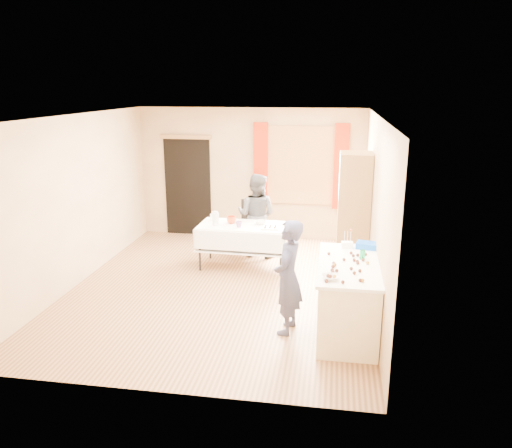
% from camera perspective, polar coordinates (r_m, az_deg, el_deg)
% --- Properties ---
extents(floor, '(4.50, 5.50, 0.02)m').
position_cam_1_polar(floor, '(7.79, -4.05, -7.33)').
color(floor, '#9E7047').
rests_on(floor, ground).
extents(ceiling, '(4.50, 5.50, 0.02)m').
position_cam_1_polar(ceiling, '(7.18, -4.45, 12.28)').
color(ceiling, white).
rests_on(ceiling, floor).
extents(wall_back, '(4.50, 0.02, 2.60)m').
position_cam_1_polar(wall_back, '(10.03, -0.63, 5.74)').
color(wall_back, tan).
rests_on(wall_back, floor).
extents(wall_front, '(4.50, 0.02, 2.60)m').
position_cam_1_polar(wall_front, '(4.85, -11.71, -5.54)').
color(wall_front, tan).
rests_on(wall_front, floor).
extents(wall_left, '(0.02, 5.50, 2.60)m').
position_cam_1_polar(wall_left, '(8.19, -19.84, 2.54)').
color(wall_left, tan).
rests_on(wall_left, floor).
extents(wall_right, '(0.02, 5.50, 2.60)m').
position_cam_1_polar(wall_right, '(7.21, 13.53, 1.36)').
color(wall_right, tan).
rests_on(wall_right, floor).
extents(window_frame, '(1.32, 0.06, 1.52)m').
position_cam_1_polar(window_frame, '(9.84, 5.11, 6.67)').
color(window_frame, olive).
rests_on(window_frame, wall_back).
extents(window_pane, '(1.20, 0.02, 1.40)m').
position_cam_1_polar(window_pane, '(9.82, 5.11, 6.66)').
color(window_pane, white).
rests_on(window_pane, wall_back).
extents(curtain_left, '(0.28, 0.06, 1.65)m').
position_cam_1_polar(curtain_left, '(9.87, 0.54, 6.76)').
color(curtain_left, '#9E1E06').
rests_on(curtain_left, wall_back).
extents(curtain_right, '(0.28, 0.06, 1.65)m').
position_cam_1_polar(curtain_right, '(9.77, 9.69, 6.44)').
color(curtain_right, '#9E1E06').
rests_on(curtain_right, wall_back).
extents(doorway, '(0.95, 0.04, 2.00)m').
position_cam_1_polar(doorway, '(10.35, -7.79, 4.22)').
color(doorway, black).
rests_on(doorway, floor).
extents(door_lintel, '(1.05, 0.06, 0.08)m').
position_cam_1_polar(door_lintel, '(10.17, -8.05, 9.83)').
color(door_lintel, olive).
rests_on(door_lintel, wall_back).
extents(cabinet, '(0.50, 0.60, 2.01)m').
position_cam_1_polar(cabinet, '(8.13, 11.07, 0.96)').
color(cabinet, brown).
rests_on(cabinet, floor).
extents(counter, '(0.76, 1.60, 0.91)m').
position_cam_1_polar(counter, '(6.41, 10.41, -8.28)').
color(counter, '#F1E7C1').
rests_on(counter, floor).
extents(party_table, '(1.55, 0.83, 0.75)m').
position_cam_1_polar(party_table, '(8.48, -1.43, -2.07)').
color(party_table, black).
rests_on(party_table, floor).
extents(chair, '(0.45, 0.45, 0.97)m').
position_cam_1_polar(chair, '(9.33, -0.48, -1.42)').
color(chair, black).
rests_on(chair, floor).
extents(girl, '(0.64, 0.51, 1.46)m').
position_cam_1_polar(girl, '(6.21, 3.69, -6.08)').
color(girl, '#2A2B4B').
rests_on(girl, floor).
extents(woman, '(0.96, 0.86, 1.51)m').
position_cam_1_polar(woman, '(8.99, 0.05, 1.02)').
color(woman, black).
rests_on(woman, floor).
extents(soda_can, '(0.07, 0.07, 0.12)m').
position_cam_1_polar(soda_can, '(6.40, 12.08, -3.45)').
color(soda_can, '#119B50').
rests_on(soda_can, counter).
extents(mixing_bowl, '(0.27, 0.27, 0.05)m').
position_cam_1_polar(mixing_bowl, '(5.70, 8.47, -6.05)').
color(mixing_bowl, white).
rests_on(mixing_bowl, counter).
extents(foam_block, '(0.16, 0.11, 0.08)m').
position_cam_1_polar(foam_block, '(6.82, 10.37, -2.35)').
color(foam_block, white).
rests_on(foam_block, counter).
extents(blue_basket, '(0.33, 0.25, 0.08)m').
position_cam_1_polar(blue_basket, '(6.84, 12.65, -2.41)').
color(blue_basket, blue).
rests_on(blue_basket, counter).
extents(pitcher, '(0.13, 0.13, 0.22)m').
position_cam_1_polar(pitcher, '(8.35, -4.63, 0.57)').
color(pitcher, silver).
rests_on(pitcher, party_table).
extents(cup_red, '(0.20, 0.20, 0.12)m').
position_cam_1_polar(cup_red, '(8.47, -2.84, 0.47)').
color(cup_red, '#BB3D15').
rests_on(cup_red, party_table).
extents(cup_rainbow, '(0.14, 0.14, 0.10)m').
position_cam_1_polar(cup_rainbow, '(8.24, -1.97, -0.04)').
color(cup_rainbow, red).
rests_on(cup_rainbow, party_table).
extents(small_bowl, '(0.23, 0.23, 0.06)m').
position_cam_1_polar(small_bowl, '(8.43, 0.53, 0.18)').
color(small_bowl, white).
rests_on(small_bowl, party_table).
extents(pastry_tray, '(0.29, 0.22, 0.02)m').
position_cam_1_polar(pastry_tray, '(8.17, 1.64, -0.46)').
color(pastry_tray, white).
rests_on(pastry_tray, party_table).
extents(bottle, '(0.11, 0.11, 0.16)m').
position_cam_1_polar(bottle, '(8.67, -5.02, 0.94)').
color(bottle, white).
rests_on(bottle, party_table).
extents(cake_balls, '(0.53, 1.06, 0.04)m').
position_cam_1_polar(cake_balls, '(6.10, 10.39, -4.72)').
color(cake_balls, '#3F2314').
rests_on(cake_balls, counter).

